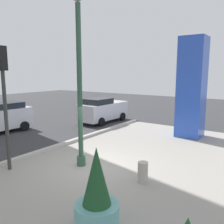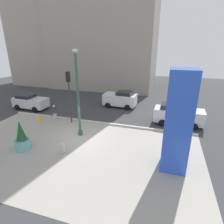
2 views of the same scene
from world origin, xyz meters
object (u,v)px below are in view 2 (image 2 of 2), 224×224
Objects in this scene: concrete_bollard at (63,148)px; car_intersection at (178,115)px; traffic_light_far_side at (69,90)px; car_curb_east at (30,102)px; pedestrian_by_curb at (55,112)px; car_far_lane at (120,99)px; art_pillar_blue at (178,123)px; potted_plant_near_left at (22,138)px; fire_hydrant at (40,118)px; lamp_post at (78,96)px.

car_intersection is (7.56, 7.46, 0.58)m from concrete_bollard.
traffic_light_far_side reaches higher than car_curb_east.
pedestrian_by_curb is at bearing -167.29° from car_intersection.
car_curb_east is 2.45× the size of pedestrian_by_curb.
traffic_light_far_side is 7.25m from car_far_lane.
art_pillar_blue is 1.33× the size of car_intersection.
car_far_lane is (4.17, 11.34, 0.13)m from potted_plant_near_left.
potted_plant_near_left is 0.45× the size of traffic_light_far_side.
art_pillar_blue is 11.96m from pedestrian_by_curb.
car_far_lane is 7.31m from car_intersection.
traffic_light_far_side is at bearing 12.91° from fire_hydrant.
pedestrian_by_curb is (-10.97, 4.32, -2.05)m from art_pillar_blue.
car_curb_east is 16.11m from car_intersection.
traffic_light_far_side is 1.09× the size of car_intersection.
art_pillar_blue is at bearing -22.82° from car_curb_east.
car_curb_east is at bearing -158.52° from car_far_lane.
car_curb_east is at bearing 152.77° from lamp_post.
car_curb_east is at bearing 140.14° from fire_hydrant.
fire_hydrant is 0.47× the size of pedestrian_by_curb.
potted_plant_near_left is at bearing -110.21° from car_far_lane.
car_far_lane is 2.43× the size of pedestrian_by_curb.
concrete_bollard is at bearing -175.39° from art_pillar_blue.
pedestrian_by_curb is (4.74, -2.29, 0.04)m from car_curb_east.
traffic_light_far_side is 2.93m from pedestrian_by_curb.
traffic_light_far_side is (0.97, 5.24, 2.38)m from potted_plant_near_left.
art_pillar_blue is 1.22× the size of traffic_light_far_side.
car_intersection is at bearing 14.89° from traffic_light_far_side.
traffic_light_far_side is at bearing 0.48° from pedestrian_by_curb.
potted_plant_near_left is at bearing -66.31° from fire_hydrant.
pedestrian_by_curb reaches higher than concrete_bollard.
lamp_post is 1.40× the size of traffic_light_far_side.
lamp_post is at bearing -15.85° from fire_hydrant.
lamp_post is at bearing -27.23° from car_curb_east.
fire_hydrant is 1.00× the size of concrete_bollard.
lamp_post is 4.96m from potted_plant_near_left.
potted_plant_near_left is 9.34m from car_curb_east.
lamp_post is 9.23m from car_intersection.
car_intersection reaches higher than car_curb_east.
art_pillar_blue reaches higher than car_intersection.
car_curb_east is (-8.47, 4.36, -2.45)m from lamp_post.
concrete_bollard is at bearing 6.36° from potted_plant_near_left.
car_far_lane is at bearing 150.91° from car_intersection.
lamp_post reaches higher than fire_hydrant.
concrete_bollard is (3.00, 0.33, -0.46)m from potted_plant_near_left.
car_curb_east is 5.26m from pedestrian_by_curb.
potted_plant_near_left is 5.29m from pedestrian_by_curb.
potted_plant_near_left is 0.49× the size of car_intersection.
car_intersection is at bearing 12.71° from pedestrian_by_curb.
art_pillar_blue is 1.50× the size of car_curb_east.
fire_hydrant is (-4.92, 1.40, -2.92)m from lamp_post.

